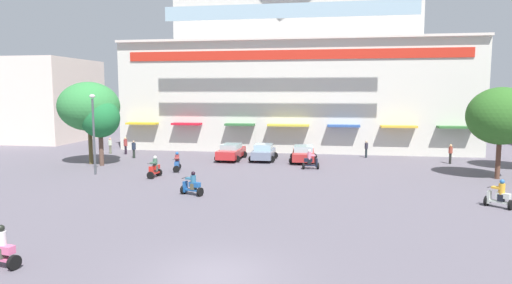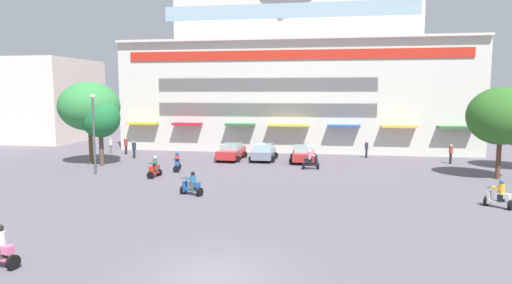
{
  "view_description": "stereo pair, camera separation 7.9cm",
  "coord_description": "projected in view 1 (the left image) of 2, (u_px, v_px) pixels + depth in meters",
  "views": [
    {
      "loc": [
        3.7,
        -13.75,
        6.12
      ],
      "look_at": [
        -1.65,
        18.61,
        2.39
      ],
      "focal_mm": 31.09,
      "sensor_mm": 36.0,
      "label": 1
    },
    {
      "loc": [
        3.78,
        -13.74,
        6.12
      ],
      "look_at": [
        -1.65,
        18.61,
        2.39
      ],
      "focal_mm": 31.09,
      "sensor_mm": 36.0,
      "label": 2
    }
  ],
  "objects": [
    {
      "name": "scooter_rider_2",
      "position": [
        192.0,
        185.0,
        26.27
      ],
      "size": [
        1.48,
        0.98,
        1.45
      ],
      "color": "black",
      "rests_on": "ground"
    },
    {
      "name": "pedestrian_2",
      "position": [
        126.0,
        144.0,
        43.5
      ],
      "size": [
        0.5,
        0.5,
        1.7
      ],
      "color": "black",
      "rests_on": "ground"
    },
    {
      "name": "ground_plane",
      "position": [
        267.0,
        191.0,
        27.51
      ],
      "size": [
        128.0,
        128.0,
        0.0
      ],
      "primitive_type": "plane",
      "color": "#5E5863"
    },
    {
      "name": "parked_car_0",
      "position": [
        231.0,
        152.0,
        39.98
      ],
      "size": [
        2.43,
        4.53,
        1.45
      ],
      "color": "red",
      "rests_on": "ground"
    },
    {
      "name": "pedestrian_4",
      "position": [
        110.0,
        145.0,
        43.86
      ],
      "size": [
        0.42,
        0.42,
        1.59
      ],
      "color": "#6E6F58",
      "rests_on": "ground"
    },
    {
      "name": "flank_building_left",
      "position": [
        40.0,
        100.0,
        55.75
      ],
      "size": [
        11.45,
        11.59,
        10.13
      ],
      "color": "beige",
      "rests_on": "ground"
    },
    {
      "name": "colonial_building",
      "position": [
        296.0,
        67.0,
        49.41
      ],
      "size": [
        36.31,
        17.47,
        19.79
      ],
      "color": "silver",
      "rests_on": "ground"
    },
    {
      "name": "parked_car_2",
      "position": [
        303.0,
        154.0,
        38.74
      ],
      "size": [
        2.58,
        4.35,
        1.43
      ],
      "color": "#AB2A2B",
      "rests_on": "ground"
    },
    {
      "name": "plaza_tree_2",
      "position": [
        100.0,
        118.0,
        36.45
      ],
      "size": [
        3.26,
        2.95,
        5.59
      ],
      "color": "brown",
      "rests_on": "ground"
    },
    {
      "name": "plaza_tree_0",
      "position": [
        89.0,
        107.0,
        37.18
      ],
      "size": [
        5.11,
        4.87,
        6.95
      ],
      "color": "brown",
      "rests_on": "ground"
    },
    {
      "name": "scooter_rider_1",
      "position": [
        0.0,
        250.0,
        15.44
      ],
      "size": [
        1.54,
        0.8,
        1.54
      ],
      "color": "black",
      "rests_on": "ground"
    },
    {
      "name": "scooter_rider_0",
      "position": [
        155.0,
        168.0,
        31.71
      ],
      "size": [
        0.68,
        1.38,
        1.56
      ],
      "color": "black",
      "rests_on": "ground"
    },
    {
      "name": "pedestrian_0",
      "position": [
        366.0,
        148.0,
        41.18
      ],
      "size": [
        0.41,
        0.41,
        1.61
      ],
      "color": "black",
      "rests_on": "ground"
    },
    {
      "name": "streetlamp_near",
      "position": [
        94.0,
        127.0,
        32.55
      ],
      "size": [
        0.4,
        0.4,
        5.94
      ],
      "color": "#474C51",
      "rests_on": "ground"
    },
    {
      "name": "plaza_tree_3",
      "position": [
        501.0,
        116.0,
        30.78
      ],
      "size": [
        4.58,
        4.04,
        6.45
      ],
      "color": "brown",
      "rests_on": "ground"
    },
    {
      "name": "parked_car_1",
      "position": [
        264.0,
        152.0,
        39.59
      ],
      "size": [
        2.37,
        3.9,
        1.47
      ],
      "color": "slate",
      "rests_on": "ground"
    },
    {
      "name": "pedestrian_1",
      "position": [
        450.0,
        153.0,
        37.69
      ],
      "size": [
        0.45,
        0.45,
        1.68
      ],
      "color": "black",
      "rests_on": "ground"
    },
    {
      "name": "pedestrian_3",
      "position": [
        134.0,
        148.0,
        40.98
      ],
      "size": [
        0.48,
        0.48,
        1.64
      ],
      "color": "#212A23",
      "rests_on": "ground"
    },
    {
      "name": "scooter_rider_5",
      "position": [
        499.0,
        196.0,
        23.4
      ],
      "size": [
        1.37,
        1.25,
        1.55
      ],
      "color": "black",
      "rests_on": "ground"
    },
    {
      "name": "scooter_rider_3",
      "position": [
        177.0,
        163.0,
        34.29
      ],
      "size": [
        0.85,
        1.51,
        1.5
      ],
      "color": "black",
      "rests_on": "ground"
    },
    {
      "name": "scooter_rider_4",
      "position": [
        310.0,
        161.0,
        35.12
      ],
      "size": [
        1.36,
        0.73,
        1.59
      ],
      "color": "black",
      "rests_on": "ground"
    }
  ]
}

